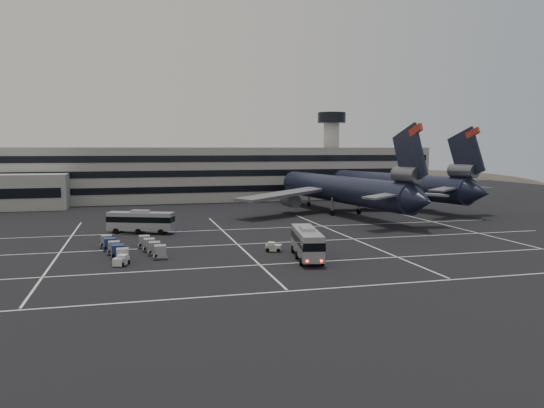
% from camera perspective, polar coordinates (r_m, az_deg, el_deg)
% --- Properties ---
extents(ground, '(260.00, 260.00, 0.00)m').
position_cam_1_polar(ground, '(74.20, 1.43, -4.70)').
color(ground, black).
rests_on(ground, ground).
extents(lane_markings, '(90.00, 55.62, 0.01)m').
position_cam_1_polar(lane_markings, '(75.14, 1.98, -4.56)').
color(lane_markings, silver).
rests_on(lane_markings, ground).
extents(terminal, '(125.00, 26.00, 24.00)m').
position_cam_1_polar(terminal, '(142.42, -7.64, 3.19)').
color(terminal, gray).
rests_on(terminal, ground).
extents(hills, '(352.00, 180.00, 44.00)m').
position_cam_1_polar(hills, '(244.45, -5.52, -0.09)').
color(hills, '#38332B').
rests_on(hills, ground).
extents(trijet_main, '(47.04, 57.65, 18.08)m').
position_cam_1_polar(trijet_main, '(112.04, 7.58, 1.59)').
color(trijet_main, black).
rests_on(trijet_main, ground).
extents(trijet_far, '(22.92, 57.01, 18.08)m').
position_cam_1_polar(trijet_far, '(128.43, 12.59, 2.13)').
color(trijet_far, black).
rests_on(trijet_far, ground).
extents(bus_near, '(4.51, 11.67, 4.02)m').
position_cam_1_polar(bus_near, '(66.46, 3.78, -4.04)').
color(bus_near, '#999CA1').
rests_on(bus_near, ground).
extents(bus_far, '(10.95, 6.28, 3.81)m').
position_cam_1_polar(bus_far, '(88.69, -13.94, -1.75)').
color(bus_far, '#999CA1').
rests_on(bus_far, ground).
extents(tug_a, '(2.04, 2.46, 1.37)m').
position_cam_1_polar(tug_a, '(65.22, -15.96, -5.87)').
color(tug_a, silver).
rests_on(tug_a, ground).
extents(tug_b, '(2.37, 2.03, 1.32)m').
position_cam_1_polar(tug_b, '(71.22, 0.25, -4.67)').
color(tug_b, silver).
rests_on(tug_b, ground).
extents(uld_cluster, '(9.04, 13.20, 1.71)m').
position_cam_1_polar(uld_cluster, '(72.16, -14.93, -4.53)').
color(uld_cluster, '#2D2D30').
rests_on(uld_cluster, ground).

